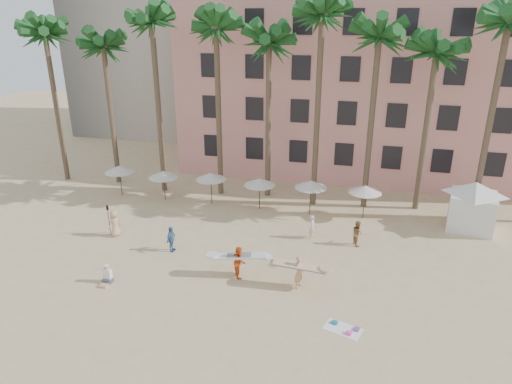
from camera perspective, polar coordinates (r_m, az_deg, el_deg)
The scene contains 11 objects.
ground at distance 25.33m, azimuth -4.01°, elevation -13.30°, with size 120.00×120.00×0.00m, color #D1B789.
pink_hotel at distance 46.21m, azimuth 14.45°, elevation 12.80°, with size 35.00×14.00×16.00m, color pink.
palm_row at distance 35.32m, azimuth 4.00°, elevation 19.04°, with size 44.40×5.40×16.30m.
umbrella_row at distance 35.76m, azimuth -2.68°, elevation 1.66°, with size 22.50×2.70×2.73m.
cabana at distance 35.60m, azimuth 25.52°, elevation -1.05°, with size 5.21×5.21×3.50m.
beach_towel at distance 23.67m, azimuth 10.92°, elevation -16.42°, with size 2.02×1.51×0.14m.
carrier_yellow at distance 25.87m, azimuth 5.44°, elevation -9.73°, with size 2.98×0.88×1.93m.
carrier_white at distance 26.80m, azimuth -2.12°, elevation -8.58°, with size 3.22×1.27×1.90m.
beachgoers at distance 30.67m, azimuth -3.83°, elevation -4.78°, with size 17.22×4.84×1.89m.
paddle at distance 32.99m, azimuth -17.97°, elevation -2.89°, with size 0.18×0.04×2.23m.
seated_man at distance 27.79m, azimuth -18.15°, elevation -10.06°, with size 0.49×0.86×1.11m.
Camera 1 is at (6.60, -19.76, 14.40)m, focal length 32.00 mm.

